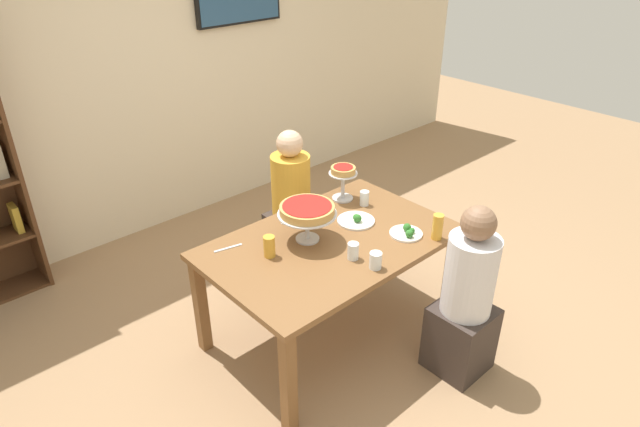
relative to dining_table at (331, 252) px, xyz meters
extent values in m
plane|color=#9E7A56|center=(0.00, 0.00, -0.65)|extent=(12.00, 12.00, 0.00)
cube|color=beige|center=(0.00, 2.20, 0.75)|extent=(8.00, 0.12, 2.80)
cube|color=brown|center=(0.00, 0.00, 0.07)|extent=(1.56, 1.00, 0.04)
cube|color=brown|center=(-0.72, -0.44, -0.30)|extent=(0.07, 0.07, 0.70)
cube|color=brown|center=(0.72, -0.44, -0.30)|extent=(0.07, 0.07, 0.70)
cube|color=brown|center=(-0.72, 0.44, -0.30)|extent=(0.07, 0.07, 0.70)
cube|color=brown|center=(0.72, 0.44, -0.30)|extent=(0.07, 0.07, 0.70)
cube|color=#4C2D19|center=(-1.23, 1.98, 0.45)|extent=(0.03, 0.30, 2.20)
cube|color=#B7932D|center=(-1.31, 1.98, -0.08)|extent=(0.05, 0.13, 0.21)
cube|color=#382D28|center=(0.38, -0.78, -0.43)|extent=(0.34, 0.34, 0.45)
cylinder|color=silver|center=(0.38, -0.78, 0.05)|extent=(0.30, 0.30, 0.50)
sphere|color=#846047|center=(0.38, -0.78, 0.40)|extent=(0.20, 0.20, 0.20)
cube|color=#382D28|center=(0.35, 0.82, -0.43)|extent=(0.34, 0.34, 0.45)
cylinder|color=gold|center=(0.35, 0.82, 0.05)|extent=(0.30, 0.30, 0.50)
sphere|color=beige|center=(0.35, 0.82, 0.40)|extent=(0.20, 0.20, 0.20)
cylinder|color=silver|center=(-0.10, 0.10, 0.09)|extent=(0.15, 0.15, 0.01)
cylinder|color=silver|center=(-0.10, 0.10, 0.18)|extent=(0.03, 0.03, 0.17)
cylinder|color=silver|center=(-0.10, 0.10, 0.27)|extent=(0.37, 0.37, 0.01)
cylinder|color=tan|center=(-0.10, 0.10, 0.30)|extent=(0.34, 0.34, 0.05)
cylinder|color=maroon|center=(-0.10, 0.10, 0.33)|extent=(0.30, 0.30, 0.00)
cylinder|color=silver|center=(0.45, 0.35, 0.09)|extent=(0.15, 0.15, 0.01)
cylinder|color=silver|center=(0.45, 0.35, 0.19)|extent=(0.03, 0.03, 0.18)
cylinder|color=silver|center=(0.45, 0.35, 0.29)|extent=(0.20, 0.20, 0.01)
cylinder|color=tan|center=(0.45, 0.35, 0.31)|extent=(0.17, 0.17, 0.04)
cylinder|color=maroon|center=(0.45, 0.35, 0.34)|extent=(0.14, 0.14, 0.00)
cylinder|color=white|center=(0.28, 0.06, 0.09)|extent=(0.25, 0.25, 0.01)
sphere|color=#2D7028|center=(0.28, 0.05, 0.12)|extent=(0.05, 0.05, 0.05)
sphere|color=#2D7028|center=(0.27, 0.03, 0.13)|extent=(0.05, 0.05, 0.05)
cylinder|color=white|center=(0.40, -0.27, 0.09)|extent=(0.21, 0.21, 0.01)
sphere|color=#2D7028|center=(0.42, -0.26, 0.13)|extent=(0.05, 0.05, 0.05)
sphere|color=#2D7028|center=(0.37, -0.32, 0.13)|extent=(0.05, 0.05, 0.05)
sphere|color=#2D7028|center=(0.42, -0.30, 0.12)|extent=(0.04, 0.04, 0.04)
cylinder|color=gold|center=(0.51, -0.43, 0.17)|extent=(0.07, 0.07, 0.17)
cylinder|color=gold|center=(-0.39, 0.12, 0.15)|extent=(0.07, 0.07, 0.13)
cylinder|color=white|center=(-0.02, -0.39, 0.14)|extent=(0.07, 0.07, 0.10)
cylinder|color=white|center=(0.49, 0.18, 0.14)|extent=(0.06, 0.06, 0.10)
cylinder|color=white|center=(-0.04, -0.24, 0.14)|extent=(0.07, 0.07, 0.10)
cube|color=silver|center=(-0.02, 0.39, 0.09)|extent=(0.18, 0.07, 0.00)
cube|color=silver|center=(-0.53, 0.35, 0.09)|extent=(0.18, 0.05, 0.00)
camera|label=1|loc=(-2.01, -2.11, 1.91)|focal=30.82mm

